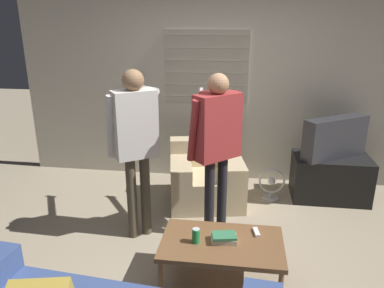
# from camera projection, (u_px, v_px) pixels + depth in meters

# --- Properties ---
(ground_plane) EXTENTS (16.00, 16.00, 0.00)m
(ground_plane) POSITION_uv_depth(u_px,v_px,m) (191.00, 261.00, 3.48)
(ground_plane) COLOR gray
(wall_back) EXTENTS (5.20, 0.08, 2.55)m
(wall_back) POSITION_uv_depth(u_px,v_px,m) (212.00, 86.00, 4.97)
(wall_back) COLOR #BCB7A8
(wall_back) RESTS_ON ground_plane
(armchair_beige) EXTENTS (0.99, 0.92, 0.73)m
(armchair_beige) POSITION_uv_depth(u_px,v_px,m) (206.00, 178.00, 4.55)
(armchair_beige) COLOR #C6B289
(armchair_beige) RESTS_ON ground_plane
(coffee_table) EXTENTS (1.00, 0.61, 0.40)m
(coffee_table) POSITION_uv_depth(u_px,v_px,m) (222.00, 246.00, 3.08)
(coffee_table) COLOR brown
(coffee_table) RESTS_ON ground_plane
(tv_stand) EXTENTS (0.91, 0.54, 0.55)m
(tv_stand) POSITION_uv_depth(u_px,v_px,m) (330.00, 177.00, 4.63)
(tv_stand) COLOR black
(tv_stand) RESTS_ON ground_plane
(tv) EXTENTS (0.82, 0.64, 0.49)m
(tv) POSITION_uv_depth(u_px,v_px,m) (335.00, 138.00, 4.46)
(tv) COLOR #2D2D33
(tv) RESTS_ON tv_stand
(person_left_standing) EXTENTS (0.51, 0.86, 1.71)m
(person_left_standing) POSITION_uv_depth(u_px,v_px,m) (135.00, 135.00, 3.58)
(person_left_standing) COLOR #4C4233
(person_left_standing) RESTS_ON ground_plane
(person_right_standing) EXTENTS (0.53, 0.87, 1.67)m
(person_right_standing) POSITION_uv_depth(u_px,v_px,m) (216.00, 136.00, 3.60)
(person_right_standing) COLOR black
(person_right_standing) RESTS_ON ground_plane
(book_stack) EXTENTS (0.22, 0.17, 0.07)m
(book_stack) POSITION_uv_depth(u_px,v_px,m) (224.00, 238.00, 3.06)
(book_stack) COLOR beige
(book_stack) RESTS_ON coffee_table
(soda_can) EXTENTS (0.07, 0.07, 0.13)m
(soda_can) POSITION_uv_depth(u_px,v_px,m) (196.00, 236.00, 3.04)
(soda_can) COLOR #238E47
(soda_can) RESTS_ON coffee_table
(spare_remote) EXTENTS (0.06, 0.14, 0.02)m
(spare_remote) POSITION_uv_depth(u_px,v_px,m) (256.00, 232.00, 3.19)
(spare_remote) COLOR white
(spare_remote) RESTS_ON coffee_table
(floor_fan) EXTENTS (0.32, 0.20, 0.40)m
(floor_fan) POSITION_uv_depth(u_px,v_px,m) (271.00, 185.00, 4.62)
(floor_fan) COLOR #A8A8AD
(floor_fan) RESTS_ON ground_plane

